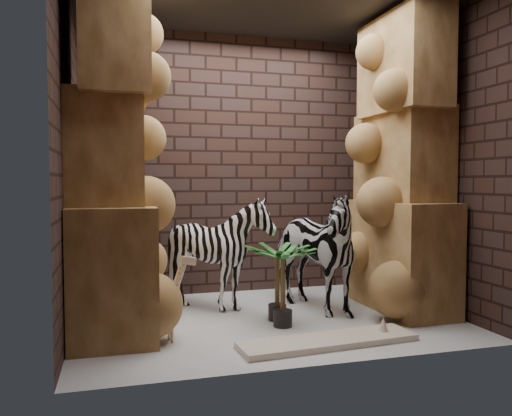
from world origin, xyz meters
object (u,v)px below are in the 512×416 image
object	(u,v)px
giraffe_toy	(159,298)
palm_front	(277,282)
zebra_left	(219,259)
palm_back	(283,287)
surfboard	(328,341)
zebra_right	(308,242)

from	to	relation	value
giraffe_toy	palm_front	xyz separation A→B (m)	(1.12, 0.39, -0.01)
zebra_left	palm_back	distance (m)	0.88
palm_front	giraffe_toy	bearing A→B (deg)	-160.76
palm_front	palm_back	xyz separation A→B (m)	(-0.02, -0.21, -0.00)
zebra_left	surfboard	bearing A→B (deg)	-64.86
giraffe_toy	palm_back	distance (m)	1.12
zebra_right	surfboard	bearing A→B (deg)	-120.87
palm_front	surfboard	world-z (taller)	palm_front
zebra_right	palm_front	distance (m)	0.58
zebra_right	giraffe_toy	world-z (taller)	zebra_right
palm_back	surfboard	bearing A→B (deg)	-70.78
zebra_left	surfboard	distance (m)	1.53
palm_front	surfboard	xyz separation A→B (m)	(0.18, -0.77, -0.34)
palm_back	surfboard	size ratio (longest dim) A/B	0.49
zebra_left	palm_front	bearing A→B (deg)	-50.72
palm_front	zebra_left	bearing A→B (deg)	129.76
zebra_right	giraffe_toy	size ratio (longest dim) A/B	1.88
giraffe_toy	surfboard	bearing A→B (deg)	-29.16
giraffe_toy	zebra_right	bearing A→B (deg)	9.64
giraffe_toy	surfboard	distance (m)	1.40
zebra_left	giraffe_toy	xyz separation A→B (m)	(-0.68, -0.93, -0.15)
zebra_left	surfboard	xyz separation A→B (m)	(0.63, -1.31, -0.50)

